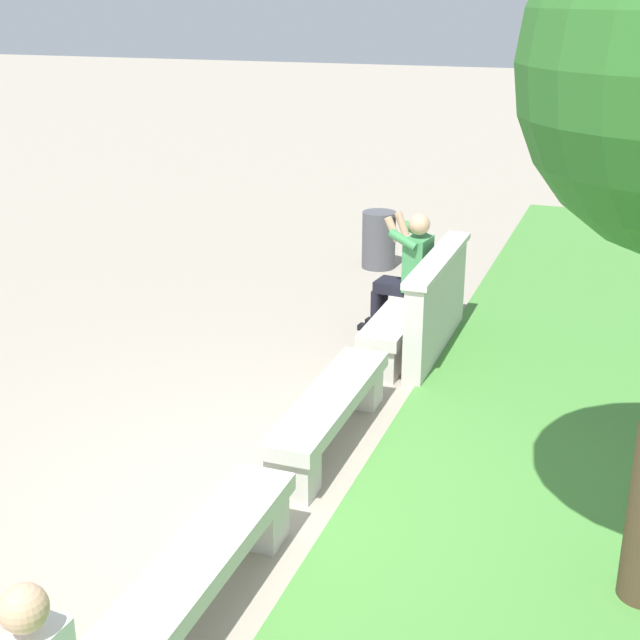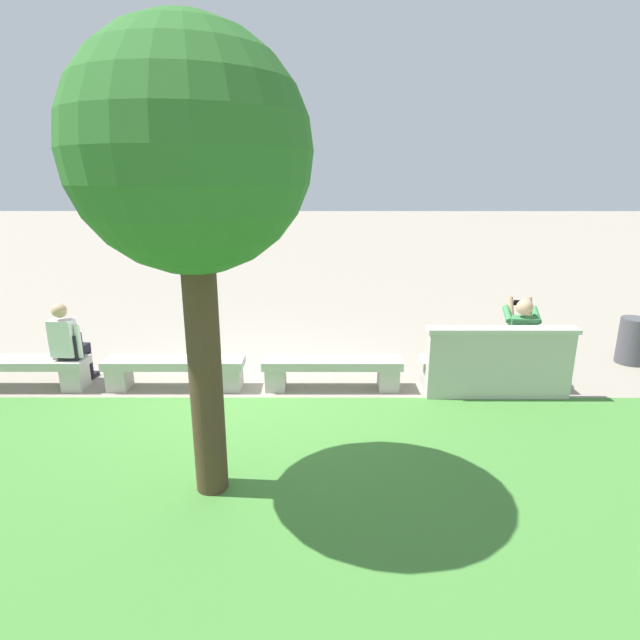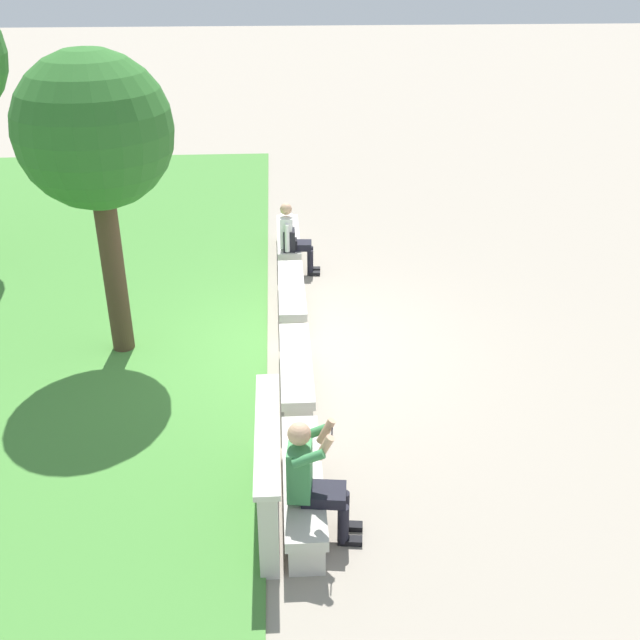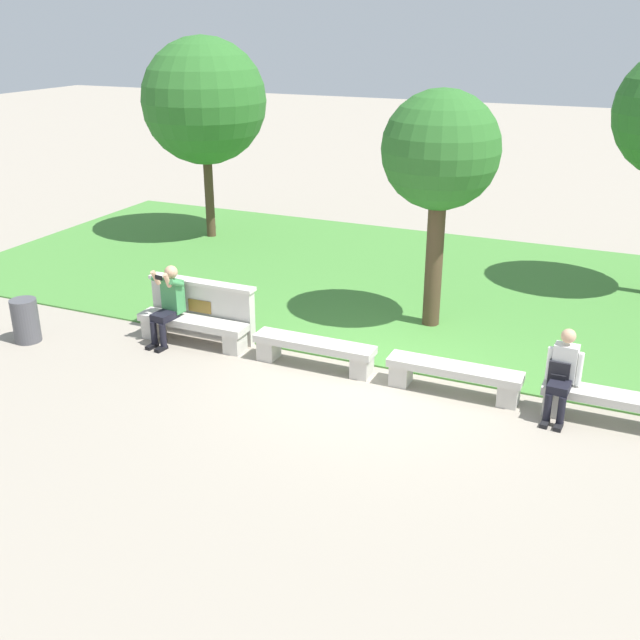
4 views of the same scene
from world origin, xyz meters
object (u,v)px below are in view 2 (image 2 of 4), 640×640
person_distant (68,342)px  backpack (70,347)px  bench_mid (175,369)px  person_photographer (519,338)px  trash_bin (633,341)px  bench_far (18,369)px  tree_behind_wall (191,158)px  bench_main (489,369)px  bench_near (332,369)px

person_distant → backpack: size_ratio=2.94×
person_distant → bench_mid: bearing=177.5°
person_distant → person_photographer: bearing=-179.9°
person_distant → backpack: 0.09m
bench_mid → person_photographer: size_ratio=1.49×
person_distant → trash_bin: 8.65m
bench_mid → backpack: 1.48m
bench_far → tree_behind_wall: size_ratio=0.48×
bench_main → bench_far: bearing=0.0°
bench_far → tree_behind_wall: tree_behind_wall is taller
person_photographer → bench_far: bearing=0.6°
trash_bin → backpack: bearing=6.9°
backpack → person_distant: bearing=-53.4°
bench_mid → bench_far: same height
bench_mid → tree_behind_wall: 3.80m
bench_main → trash_bin: 2.84m
bench_near → trash_bin: bearing=-167.9°
backpack → trash_bin: size_ratio=0.57×
person_distant → trash_bin: (-8.59, -0.97, -0.30)m
bench_near → trash_bin: 4.98m
backpack → trash_bin: (-8.54, -1.04, -0.25)m
backpack → bench_far: bearing=0.4°
trash_bin → bench_far: bearing=6.4°
tree_behind_wall → person_photographer: bearing=-147.0°
bench_main → backpack: bearing=-0.0°
bench_near → bench_mid: bearing=0.0°
person_distant → backpack: person_distant is taller
bench_main → person_distant: bearing=-0.6°
person_distant → backpack: (-0.05, 0.06, -0.05)m
bench_far → trash_bin: 9.39m
bench_main → bench_mid: (4.46, 0.00, 0.00)m
bench_far → person_photographer: bearing=-179.4°
bench_near → tree_behind_wall: bearing=63.5°
bench_far → backpack: 0.85m
bench_near → bench_far: same height
bench_near → tree_behind_wall: size_ratio=0.48×
tree_behind_wall → trash_bin: 7.48m
person_photographer → trash_bin: size_ratio=1.76×
bench_far → backpack: (-0.79, -0.01, 0.33)m
bench_far → person_distant: person_distant is taller
bench_near → backpack: size_ratio=4.59×
bench_main → bench_mid: same height
backpack → tree_behind_wall: size_ratio=0.10×
bench_mid → trash_bin: trash_bin is taller
bench_mid → tree_behind_wall: size_ratio=0.48×
person_distant → tree_behind_wall: 4.26m
person_photographer → person_distant: person_photographer is taller
bench_far → backpack: size_ratio=4.59×
person_photographer → person_distant: 6.35m
bench_mid → person_photographer: (-4.86, -0.08, 0.44)m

